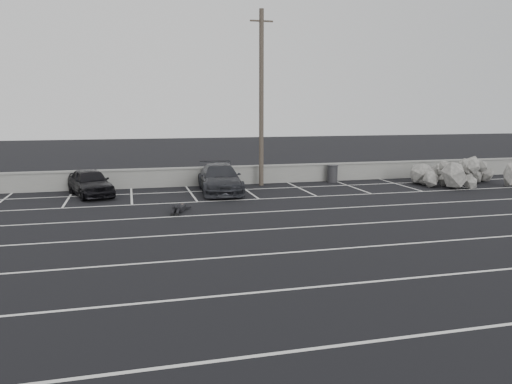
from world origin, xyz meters
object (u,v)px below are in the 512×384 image
object	(u,v)px
car_right	(220,179)
trash_bin	(332,173)
car_left	(90,182)
riprap_pile	(454,174)
person	(180,206)
utility_pole	(261,98)

from	to	relation	value
car_right	trash_bin	xyz separation A→B (m)	(7.15, 1.99, -0.22)
car_left	riprap_pile	world-z (taller)	same
trash_bin	riprap_pile	bearing A→B (deg)	-20.19
car_left	car_right	size ratio (longest dim) A/B	0.80
trash_bin	riprap_pile	xyz separation A→B (m)	(6.55, -2.41, 0.03)
car_right	riprap_pile	world-z (taller)	car_right
car_left	person	xyz separation A→B (m)	(3.98, -4.82, -0.47)
car_left	car_right	distance (m)	6.51
utility_pole	trash_bin	distance (m)	6.23
car_left	riprap_pile	size ratio (longest dim) A/B	0.69
car_right	riprap_pile	distance (m)	13.71
riprap_pile	person	world-z (taller)	riprap_pile
riprap_pile	utility_pole	bearing A→B (deg)	168.52
trash_bin	person	xyz separation A→B (m)	(-9.66, -6.19, -0.30)
car_left	car_right	world-z (taller)	car_right
utility_pole	person	xyz separation A→B (m)	(-5.22, -6.02, -4.68)
car_left	trash_bin	size ratio (longest dim) A/B	3.95
utility_pole	riprap_pile	size ratio (longest dim) A/B	1.64
person	trash_bin	bearing A→B (deg)	51.09
trash_bin	car_left	bearing A→B (deg)	-174.23
car_left	utility_pole	world-z (taller)	utility_pole
car_right	riprap_pile	bearing A→B (deg)	2.13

